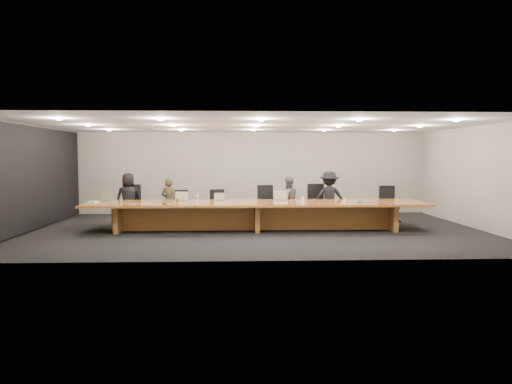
% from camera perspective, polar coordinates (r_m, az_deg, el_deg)
% --- Properties ---
extents(ground, '(12.00, 12.00, 0.00)m').
position_cam_1_polar(ground, '(13.42, 0.05, -4.35)').
color(ground, black).
rests_on(ground, ground).
extents(back_wall, '(12.00, 0.02, 2.80)m').
position_cam_1_polar(back_wall, '(17.28, -0.52, 2.19)').
color(back_wall, beige).
rests_on(back_wall, ground).
extents(left_wall_panel, '(0.08, 7.84, 2.74)m').
position_cam_1_polar(left_wall_panel, '(14.32, -24.44, 1.33)').
color(left_wall_panel, black).
rests_on(left_wall_panel, ground).
extents(conference_table, '(9.00, 1.80, 0.75)m').
position_cam_1_polar(conference_table, '(13.35, 0.05, -2.14)').
color(conference_table, '#9A5421').
rests_on(conference_table, ground).
extents(chair_far_left, '(0.70, 0.70, 1.18)m').
position_cam_1_polar(chair_far_left, '(14.80, -14.24, -1.38)').
color(chair_far_left, black).
rests_on(chair_far_left, ground).
extents(chair_left, '(0.65, 0.65, 1.02)m').
position_cam_1_polar(chair_left, '(14.63, -8.45, -1.70)').
color(chair_left, black).
rests_on(chair_left, ground).
extents(chair_mid_left, '(0.61, 0.61, 1.02)m').
position_cam_1_polar(chair_mid_left, '(14.65, -4.34, -1.64)').
color(chair_mid_left, black).
rests_on(chair_mid_left, ground).
extents(chair_mid_right, '(0.75, 0.75, 1.15)m').
position_cam_1_polar(chair_mid_right, '(14.59, 1.40, -1.39)').
color(chair_mid_right, black).
rests_on(chair_mid_right, ground).
extents(chair_right, '(0.65, 0.65, 1.19)m').
position_cam_1_polar(chair_right, '(14.83, 7.04, -1.28)').
color(chair_right, black).
rests_on(chair_right, ground).
extents(chair_far_right, '(0.59, 0.59, 1.12)m').
position_cam_1_polar(chair_far_right, '(15.31, 14.99, -1.33)').
color(chair_far_right, black).
rests_on(chair_far_right, ground).
extents(person_a, '(0.82, 0.63, 1.50)m').
position_cam_1_polar(person_a, '(14.91, -14.35, -0.73)').
color(person_a, black).
rests_on(person_a, ground).
extents(person_b, '(0.56, 0.44, 1.34)m').
position_cam_1_polar(person_b, '(14.70, -9.89, -1.05)').
color(person_b, '#312E1B').
rests_on(person_b, ground).
extents(person_c, '(0.81, 0.72, 1.39)m').
position_cam_1_polar(person_c, '(14.56, 3.69, -0.96)').
color(person_c, '#4F4F51').
rests_on(person_c, ground).
extents(person_d, '(1.02, 0.61, 1.54)m').
position_cam_1_polar(person_d, '(14.70, 8.36, -0.63)').
color(person_d, black).
rests_on(person_d, ground).
extents(laptop_a, '(0.37, 0.30, 0.27)m').
position_cam_1_polar(laptop_a, '(14.01, -16.75, -0.53)').
color(laptop_a, '#BBAC8E').
rests_on(laptop_a, conference_table).
extents(laptop_b, '(0.37, 0.29, 0.27)m').
position_cam_1_polar(laptop_b, '(13.70, -8.62, -0.50)').
color(laptop_b, '#C4B996').
rests_on(laptop_b, conference_table).
extents(laptop_c, '(0.30, 0.23, 0.23)m').
position_cam_1_polar(laptop_c, '(13.70, -4.23, -0.56)').
color(laptop_c, tan).
rests_on(laptop_c, conference_table).
extents(laptop_d, '(0.37, 0.27, 0.28)m').
position_cam_1_polar(laptop_d, '(13.76, 2.91, -0.41)').
color(laptop_d, tan).
rests_on(laptop_d, conference_table).
extents(water_bottle, '(0.09, 0.09, 0.21)m').
position_cam_1_polar(water_bottle, '(13.52, -6.74, -0.67)').
color(water_bottle, silver).
rests_on(water_bottle, conference_table).
extents(amber_mug, '(0.11, 0.11, 0.11)m').
position_cam_1_polar(amber_mug, '(13.40, -8.96, -0.96)').
color(amber_mug, brown).
rests_on(amber_mug, conference_table).
extents(paper_cup_near, '(0.11, 0.11, 0.10)m').
position_cam_1_polar(paper_cup_near, '(13.83, 5.32, -0.79)').
color(paper_cup_near, white).
rests_on(paper_cup_near, conference_table).
extents(paper_cup_far, '(0.09, 0.09, 0.09)m').
position_cam_1_polar(paper_cup_far, '(13.71, 10.12, -0.90)').
color(paper_cup_far, white).
rests_on(paper_cup_far, conference_table).
extents(notepad, '(0.31, 0.28, 0.02)m').
position_cam_1_polar(notepad, '(13.93, -18.14, -1.11)').
color(notepad, white).
rests_on(notepad, conference_table).
extents(lime_gadget, '(0.19, 0.14, 0.03)m').
position_cam_1_polar(lime_gadget, '(13.94, -18.10, -1.02)').
color(lime_gadget, '#6DD538').
rests_on(lime_gadget, notepad).
extents(av_box, '(0.22, 0.18, 0.03)m').
position_cam_1_polar(av_box, '(13.09, -15.54, -1.34)').
color(av_box, '#A9A8AD').
rests_on(av_box, conference_table).
extents(mic_left, '(0.14, 0.14, 0.03)m').
position_cam_1_polar(mic_left, '(12.95, -10.46, -1.31)').
color(mic_left, black).
rests_on(mic_left, conference_table).
extents(mic_center, '(0.14, 0.14, 0.03)m').
position_cam_1_polar(mic_center, '(12.73, 1.57, -1.34)').
color(mic_center, black).
rests_on(mic_center, conference_table).
extents(mic_right, '(0.16, 0.16, 0.03)m').
position_cam_1_polar(mic_right, '(13.43, 11.80, -1.14)').
color(mic_right, black).
rests_on(mic_right, conference_table).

